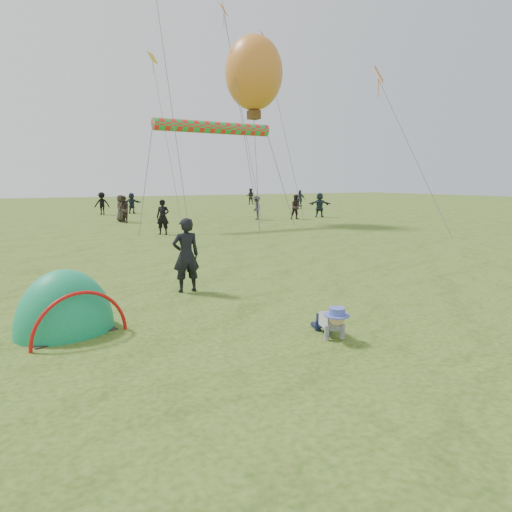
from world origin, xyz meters
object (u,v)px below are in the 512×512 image
crawling_toddler (332,320)px  balloon_kite (254,77)px  popup_tent (66,331)px  standing_adult (186,255)px

crawling_toddler → balloon_kite: (9.31, 18.98, 8.30)m
popup_tent → standing_adult: (2.85, 1.64, 0.86)m
crawling_toddler → balloon_kite: 22.71m
standing_adult → balloon_kite: (10.24, 14.85, 7.72)m
standing_adult → popup_tent: bearing=35.3°
standing_adult → balloon_kite: size_ratio=0.36×
crawling_toddler → popup_tent: (-3.77, 2.49, -0.28)m
popup_tent → crawling_toddler: bearing=-48.3°
crawling_toddler → popup_tent: bearing=163.3°
popup_tent → standing_adult: size_ratio=1.25×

